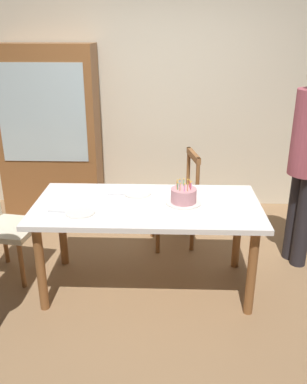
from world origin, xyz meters
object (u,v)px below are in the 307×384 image
Objects in this scene: plate_near_celebrant at (80,212)px; plate_far_side at (138,194)px; chair_spindle_back at (175,201)px; china_cabinet at (50,132)px; birthday_cake at (184,196)px; dining_table at (147,214)px.

plate_near_celebrant is 1.00× the size of plate_far_side.
plate_near_celebrant is at bearing -127.28° from chair_spindle_back.
chair_spindle_back is 0.50× the size of china_cabinet.
china_cabinet reaches higher than chair_spindle_back.
chair_spindle_back is (-0.05, 0.74, -0.36)m from birthday_cake.
birthday_cake is 0.29× the size of chair_spindle_back.
birthday_cake reaches higher than dining_table.
plate_far_side is at bearing 44.20° from plate_near_celebrant.
dining_table is at bearing -65.44° from plate_far_side.
chair_spindle_back is (0.24, 0.76, -0.21)m from dining_table.
chair_spindle_back is at bearing 60.01° from plate_far_side.
china_cabinet is (-0.69, 1.75, 0.19)m from plate_near_celebrant.
birthday_cake is (0.29, 0.02, 0.15)m from dining_table.
birthday_cake is 0.15× the size of china_cabinet.
birthday_cake is 0.42m from plate_far_side.
plate_far_side is at bearing -51.29° from china_cabinet.
dining_table is at bearing -175.87° from birthday_cake.
plate_far_side is 0.72m from chair_spindle_back.
dining_table is 0.53m from plate_near_celebrant.
chair_spindle_back is (0.73, 0.95, -0.31)m from plate_near_celebrant.
chair_spindle_back is at bearing 93.81° from birthday_cake.
plate_far_side is at bearing -119.99° from chair_spindle_back.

